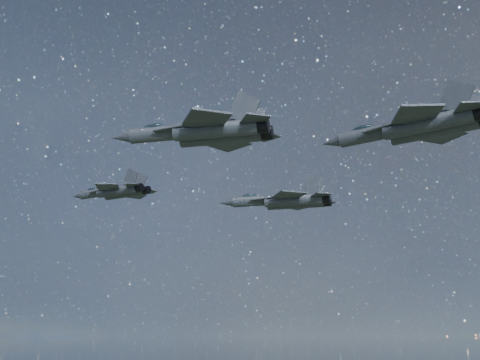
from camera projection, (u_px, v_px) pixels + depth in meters
The scene contains 4 objects.
jet_lead at pixel (115, 192), 86.09m from camera, with size 15.29×10.64×3.85m.
jet_left at pixel (285, 201), 88.05m from camera, with size 18.69×12.40×4.76m.
jet_right at pixel (205, 132), 59.89m from camera, with size 18.74×12.39×4.79m.
jet_slot at pixel (416, 127), 62.31m from camera, with size 19.91×14.20×5.08m.
Camera 1 is at (41.76, -55.93, 132.92)m, focal length 42.00 mm.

